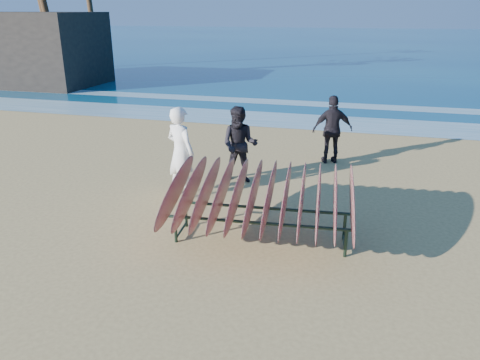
{
  "coord_description": "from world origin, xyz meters",
  "views": [
    {
      "loc": [
        2.11,
        -7.04,
        3.94
      ],
      "look_at": [
        0.0,
        0.8,
        0.95
      ],
      "focal_mm": 35.0,
      "sensor_mm": 36.0,
      "label": 1
    }
  ],
  "objects": [
    {
      "name": "person_dark_a",
      "position": [
        -0.66,
        3.22,
        0.91
      ],
      "size": [
        0.92,
        0.74,
        1.82
      ],
      "primitive_type": "imported",
      "rotation": [
        0.0,
        0.0,
        0.06
      ],
      "color": "black",
      "rests_on": "ground"
    },
    {
      "name": "person_dark_b",
      "position": [
        1.34,
        5.29,
        0.91
      ],
      "size": [
        1.15,
        0.76,
        1.82
      ],
      "primitive_type": "imported",
      "rotation": [
        0.0,
        0.0,
        3.46
      ],
      "color": "black",
      "rests_on": "ground"
    },
    {
      "name": "building",
      "position": [
        -16.28,
        15.27,
        1.88
      ],
      "size": [
        8.47,
        4.71,
        3.77
      ],
      "primitive_type": "cube",
      "color": "#2D2823",
      "rests_on": "ground"
    },
    {
      "name": "foam_near",
      "position": [
        0.0,
        10.0,
        0.01
      ],
      "size": [
        160.0,
        160.0,
        0.0
      ],
      "primitive_type": "plane",
      "color": "white",
      "rests_on": "ground"
    },
    {
      "name": "surfboard_rack",
      "position": [
        0.51,
        0.33,
        0.86
      ],
      "size": [
        3.36,
        2.73,
        1.36
      ],
      "rotation": [
        0.0,
        0.0,
        0.08
      ],
      "color": "#1B2C21",
      "rests_on": "ground"
    },
    {
      "name": "foam_far",
      "position": [
        0.0,
        13.5,
        0.01
      ],
      "size": [
        160.0,
        160.0,
        0.0
      ],
      "primitive_type": "plane",
      "color": "white",
      "rests_on": "ground"
    },
    {
      "name": "ground",
      "position": [
        0.0,
        0.0,
        0.0
      ],
      "size": [
        120.0,
        120.0,
        0.0
      ],
      "primitive_type": "plane",
      "color": "tan",
      "rests_on": "ground"
    },
    {
      "name": "ocean",
      "position": [
        0.0,
        55.0,
        0.01
      ],
      "size": [
        160.0,
        160.0,
        0.0
      ],
      "primitive_type": "plane",
      "color": "navy",
      "rests_on": "ground"
    },
    {
      "name": "person_white",
      "position": [
        -1.66,
        2.01,
        1.0
      ],
      "size": [
        0.86,
        0.74,
        2.0
      ],
      "primitive_type": "imported",
      "rotation": [
        0.0,
        0.0,
        2.71
      ],
      "color": "white",
      "rests_on": "ground"
    }
  ]
}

